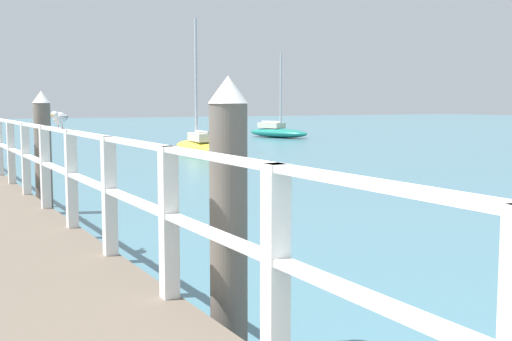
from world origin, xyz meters
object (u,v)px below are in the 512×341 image
(dock_piling_near, at_px, (229,217))
(boat_2, at_px, (277,132))
(boat_3, at_px, (199,145))
(seagull_foreground, at_px, (60,118))
(dock_piling_far, at_px, (43,152))

(dock_piling_near, bearing_deg, boat_2, 58.95)
(boat_3, bearing_deg, seagull_foreground, -113.09)
(dock_piling_far, relative_size, boat_2, 0.46)
(dock_piling_near, relative_size, boat_2, 0.46)
(seagull_foreground, xyz_separation_m, boat_3, (7.96, 14.09, -1.38))
(boat_3, bearing_deg, boat_2, 51.55)
(seagull_foreground, distance_m, boat_3, 16.25)
(dock_piling_far, height_order, boat_3, boat_3)
(dock_piling_far, distance_m, boat_2, 24.85)
(dock_piling_far, height_order, boat_2, boat_2)
(dock_piling_near, distance_m, seagull_foreground, 3.97)
(dock_piling_near, xyz_separation_m, dock_piling_far, (0.00, 7.12, 0.00))
(boat_2, bearing_deg, boat_3, 30.79)
(seagull_foreground, xyz_separation_m, boat_2, (16.20, 22.39, -1.38))
(dock_piling_far, bearing_deg, boat_2, 50.44)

